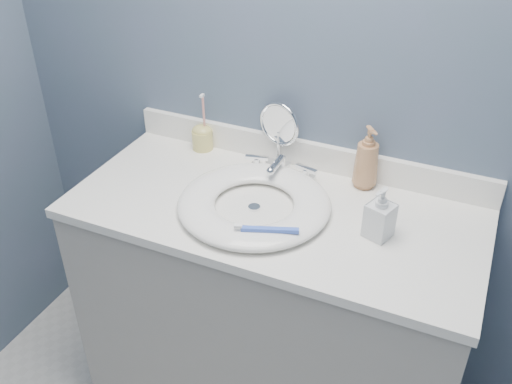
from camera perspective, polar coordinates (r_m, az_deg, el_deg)
The scene contains 12 objects.
back_wall at distance 1.76m, azimuth 5.49°, elevation 11.82°, with size 2.20×0.02×2.40m, color #455A68.
vanity_cabinet at distance 1.98m, azimuth 1.56°, elevation -12.41°, with size 1.20×0.55×0.85m, color #A29D94.
countertop at distance 1.69m, azimuth 1.78°, elevation -1.95°, with size 1.22×0.57×0.03m, color white.
backsplash at distance 1.87m, azimuth 4.92°, elevation 3.83°, with size 1.22×0.02×0.09m, color white.
basin at distance 1.66m, azimuth -0.18°, elevation -1.13°, with size 0.45×0.45×0.04m, color white, non-canonical shape.
drain at distance 1.67m, azimuth -0.18°, elevation -1.56°, with size 0.04×0.04×0.01m, color silver.
faucet at distance 1.81m, azimuth 2.37°, elevation 2.31°, with size 0.25×0.13×0.07m.
makeup_mirror at distance 1.84m, azimuth 2.31°, elevation 6.10°, with size 0.15×0.08×0.22m.
soap_bottle_amber at distance 1.76m, azimuth 11.04°, elevation 3.40°, with size 0.08×0.08×0.20m, color #AC774D.
soap_bottle_clear at distance 1.56m, azimuth 12.34°, elevation -2.05°, with size 0.07×0.07×0.15m, color silver.
toothbrush_holder at distance 1.97m, azimuth -5.39°, elevation 5.56°, with size 0.07×0.07×0.21m.
toothbrush_lying at distance 1.52m, azimuth 1.13°, elevation -3.78°, with size 0.17×0.07×0.02m.
Camera 1 is at (0.51, -0.31, 1.84)m, focal length 40.00 mm.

